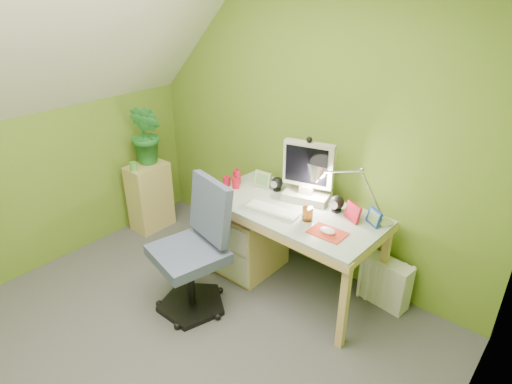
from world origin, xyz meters
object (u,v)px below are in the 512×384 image
Objects in this scene: desk_lamp at (364,182)px; radiator at (385,282)px; monitor at (309,165)px; desk at (291,249)px; side_ledge at (150,197)px; task_chair at (188,252)px; potted_plant at (147,135)px.

radiator is at bearing 34.53° from desk_lamp.
desk is at bearing -104.58° from monitor.
side_ledge is at bearing -162.46° from radiator.
task_chair is (-0.42, -0.85, -0.51)m from monitor.
side_ledge is at bearing -168.16° from desk_lamp.
desk is 0.67m from monitor.
monitor is 0.58× the size of task_chair.
task_chair is at bearing -132.21° from desk_lamp.
side_ledge is at bearing 175.88° from monitor.
desk_lamp is at bearing 6.83° from potted_plant.
potted_plant is 1.40m from task_chair.
desk_lamp is 0.84m from radiator.
desk_lamp is at bearing 8.20° from side_ledge.
desk reaches higher than side_ledge.
desk is 0.80m from desk_lamp.
monitor reaches higher than desk.
monitor is at bearing 8.72° from potted_plant.
potted_plant is at bearing -169.53° from desk_lamp.
potted_plant is (-1.60, -0.07, 0.59)m from desk.
desk_lamp is 0.84× the size of side_ledge.
potted_plant is (-2.05, -0.25, -0.05)m from desk_lamp.
side_ledge is 1.15× the size of potted_plant.
radiator is at bearing 9.28° from potted_plant.
monitor is 1.01× the size of desk_lamp.
monitor reaches higher than desk_lamp.
monitor is 0.45m from desk_lamp.
desk_lamp is 2.07m from potted_plant.
task_chair is at bearing -25.12° from side_ledge.
radiator is at bearing -3.95° from monitor.
desk is 0.74m from radiator.
desk is 0.80m from task_chair.
potted_plant is at bearing -175.73° from desk.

